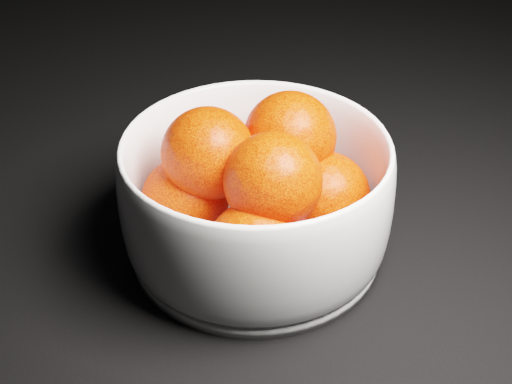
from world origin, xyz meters
The scene contains 2 objects.
bowl centered at (-0.25, 0.25, 0.05)m, with size 0.22×0.22×0.11m.
orange_pile centered at (-0.25, 0.25, 0.07)m, with size 0.16×0.17×0.12m.
Camera 1 is at (0.05, -0.12, 0.40)m, focal length 50.00 mm.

